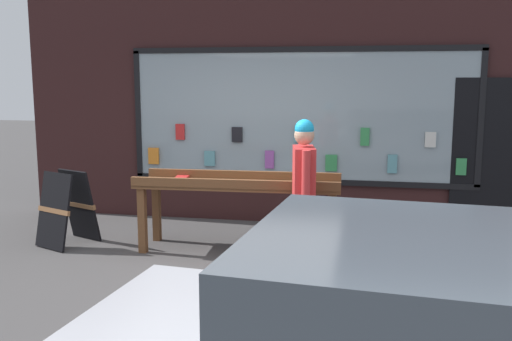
{
  "coord_description": "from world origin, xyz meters",
  "views": [
    {
      "loc": [
        1.52,
        -5.75,
        2.09
      ],
      "look_at": [
        0.26,
        0.65,
        1.03
      ],
      "focal_mm": 40.0,
      "sensor_mm": 36.0,
      "label": 1
    }
  ],
  "objects_px": {
    "sandwich_board_sign": "(67,208)",
    "display_table_main": "(238,190)",
    "person_browsing": "(304,183)",
    "small_dog": "(267,250)"
  },
  "relations": [
    {
      "from": "small_dog",
      "to": "sandwich_board_sign",
      "type": "xyz_separation_m",
      "value": [
        -2.68,
        0.66,
        0.19
      ]
    },
    {
      "from": "sandwich_board_sign",
      "to": "display_table_main",
      "type": "bearing_deg",
      "value": 27.13
    },
    {
      "from": "display_table_main",
      "to": "small_dog",
      "type": "height_order",
      "value": "display_table_main"
    },
    {
      "from": "small_dog",
      "to": "sandwich_board_sign",
      "type": "height_order",
      "value": "sandwich_board_sign"
    },
    {
      "from": "person_browsing",
      "to": "small_dog",
      "type": "bearing_deg",
      "value": 114.3
    },
    {
      "from": "display_table_main",
      "to": "person_browsing",
      "type": "bearing_deg",
      "value": -33.83
    },
    {
      "from": "small_dog",
      "to": "sandwich_board_sign",
      "type": "bearing_deg",
      "value": 55.49
    },
    {
      "from": "display_table_main",
      "to": "person_browsing",
      "type": "distance_m",
      "value": 1.05
    },
    {
      "from": "display_table_main",
      "to": "small_dog",
      "type": "distance_m",
      "value": 1.07
    },
    {
      "from": "display_table_main",
      "to": "small_dog",
      "type": "xyz_separation_m",
      "value": [
        0.5,
        -0.82,
        -0.48
      ]
    }
  ]
}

